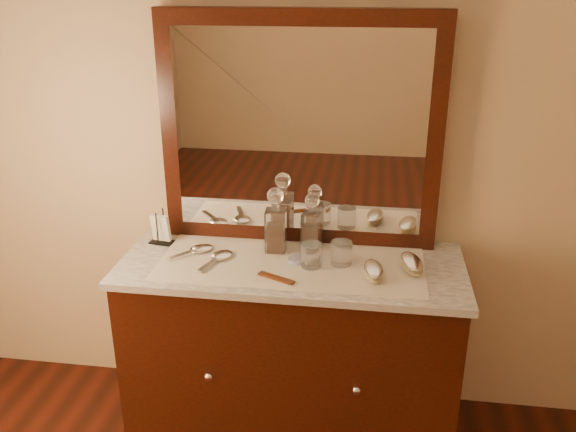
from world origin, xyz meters
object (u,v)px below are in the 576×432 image
at_px(hand_mirror_inner, 219,257).
at_px(dresser_cabinet, 291,351).
at_px(hand_mirror_outer, 198,250).
at_px(decanter_left, 276,227).
at_px(brush_far, 412,264).
at_px(mirror_frame, 300,131).
at_px(napkin_rack, 161,230).
at_px(comb, 276,278).
at_px(decanter_right, 312,227).
at_px(pin_dish, 298,260).
at_px(brush_near, 373,271).

bearing_deg(hand_mirror_inner, dresser_cabinet, 3.24).
height_order(dresser_cabinet, hand_mirror_outer, hand_mirror_outer).
xyz_separation_m(decanter_left, hand_mirror_outer, (-0.33, -0.06, -0.10)).
distance_m(dresser_cabinet, brush_far, 0.68).
bearing_deg(brush_far, mirror_frame, 153.72).
bearing_deg(decanter_left, napkin_rack, 178.65).
distance_m(comb, brush_far, 0.56).
height_order(decanter_right, hand_mirror_outer, decanter_right).
bearing_deg(hand_mirror_outer, pin_dish, -4.01).
distance_m(napkin_rack, brush_near, 0.97).
relative_size(dresser_cabinet, pin_dish, 16.22).
distance_m(dresser_cabinet, mirror_frame, 0.97).
distance_m(pin_dish, napkin_rack, 0.64).
distance_m(mirror_frame, hand_mirror_outer, 0.67).
height_order(mirror_frame, hand_mirror_outer, mirror_frame).
relative_size(dresser_cabinet, decanter_left, 4.86).
distance_m(napkin_rack, hand_mirror_outer, 0.21).
relative_size(dresser_cabinet, comb, 8.75).
distance_m(mirror_frame, hand_mirror_inner, 0.63).
xyz_separation_m(brush_near, brush_far, (0.15, 0.08, 0.00)).
bearing_deg(dresser_cabinet, hand_mirror_inner, -176.76).
distance_m(decanter_right, brush_near, 0.37).
bearing_deg(brush_near, comb, -168.62).
distance_m(comb, decanter_left, 0.29).
bearing_deg(decanter_right, brush_far, -19.07).
distance_m(napkin_rack, brush_far, 1.10).
height_order(brush_near, hand_mirror_inner, brush_near).
height_order(pin_dish, decanter_right, decanter_right).
distance_m(brush_far, hand_mirror_inner, 0.80).
xyz_separation_m(mirror_frame, brush_far, (0.49, -0.24, -0.47)).
height_order(dresser_cabinet, comb, comb).
bearing_deg(brush_near, dresser_cabinet, 166.19).
bearing_deg(hand_mirror_outer, brush_far, -2.31).
height_order(dresser_cabinet, decanter_left, decanter_left).
xyz_separation_m(comb, brush_far, (0.53, 0.16, 0.02)).
relative_size(mirror_frame, brush_near, 6.72).
height_order(brush_near, brush_far, brush_far).
height_order(dresser_cabinet, napkin_rack, napkin_rack).
height_order(mirror_frame, napkin_rack, mirror_frame).
relative_size(mirror_frame, hand_mirror_inner, 5.31).
distance_m(dresser_cabinet, hand_mirror_inner, 0.55).
height_order(dresser_cabinet, brush_near, brush_near).
relative_size(decanter_left, brush_far, 1.50).
bearing_deg(napkin_rack, comb, -25.94).
relative_size(comb, decanter_left, 0.55).
bearing_deg(dresser_cabinet, decanter_left, 128.80).
bearing_deg(decanter_left, decanter_right, 16.74).
distance_m(mirror_frame, decanter_left, 0.42).
relative_size(decanter_left, hand_mirror_outer, 1.44).
bearing_deg(hand_mirror_outer, comb, -27.75).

